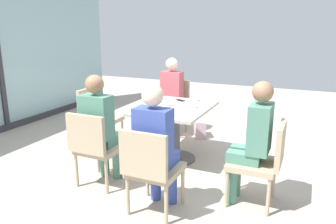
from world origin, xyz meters
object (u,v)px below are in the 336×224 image
Objects in this scene: chair_front_left at (263,158)px; wine_glass_1 at (194,98)px; dining_table_main at (175,121)px; wine_glass_3 at (168,106)px; person_far_right at (170,93)px; chair_far_left at (95,145)px; wine_glass_0 at (160,101)px; wine_glass_2 at (196,92)px; person_side_end at (156,142)px; person_front_left at (253,137)px; chair_side_end at (151,166)px; coffee_cup at (168,102)px; chair_near_window at (97,114)px; cell_phone_on_table at (180,100)px; chair_far_right at (173,103)px; person_far_left at (100,124)px; handbag_0 at (200,129)px.

chair_front_left is 1.33m from wine_glass_1.
wine_glass_3 is at bearing -166.72° from dining_table_main.
person_far_right is at bearing 38.80° from wine_glass_1.
chair_far_left is 4.70× the size of wine_glass_0.
person_side_end is at bearing -173.39° from wine_glass_2.
person_front_left is at bearing -57.75° from person_side_end.
coffee_cup is (1.36, 0.44, 0.28)m from chair_side_end.
chair_near_window reaches higher than cell_phone_on_table.
person_side_end is 1.30m from wine_glass_1.
coffee_cup is (-1.05, -0.38, 0.28)m from chair_far_right.
chair_far_left is at bearing 157.75° from wine_glass_2.
chair_far_left is 0.93m from wine_glass_3.
person_far_right is at bearing 50.54° from wine_glass_2.
person_far_left is 6.81× the size of wine_glass_1.
handbag_0 is (0.64, -0.09, -0.59)m from cell_phone_on_table.
dining_table_main is at bearing 57.80° from person_front_left.
wine_glass_3 is at bearing 166.65° from wine_glass_1.
wine_glass_2 reaches higher than chair_side_end.
person_front_left reaches higher than wine_glass_2.
wine_glass_1 reaches higher than chair_side_end.
chair_far_right is 2.45m from person_side_end.
person_side_end reaches higher than wine_glass_0.
person_front_left is 2.14m from handbag_0.
person_side_end reaches higher than cell_phone_on_table.
chair_near_window is at bearing 144.95° from chair_far_right.
chair_side_end is at bearing -160.41° from person_far_right.
handbag_0 is (2.24, 0.32, -0.56)m from person_side_end.
chair_far_left is at bearing -180.00° from person_far_left.
chair_front_left is 2.15m from handbag_0.
wine_glass_0 and wine_glass_3 have the same top height.
person_far_right reaches higher than handbag_0.
coffee_cup is 0.36m from cell_phone_on_table.
person_far_left is at bearing 0.00° from chair_far_left.
cell_phone_on_table is (0.38, -1.17, 0.24)m from chair_near_window.
chair_front_left is at bearing -102.28° from wine_glass_3.
wine_glass_3 is at bearing 76.46° from person_front_left.
wine_glass_3 is at bearing 14.06° from chair_side_end.
handbag_0 is at bearing -13.53° from chair_far_left.
coffee_cup is 1.18m from handbag_0.
wine_glass_0 reaches higher than dining_table_main.
cell_phone_on_table is at bearing 11.34° from dining_table_main.
person_side_end reaches higher than wine_glass_2.
wine_glass_3 is at bearing -50.45° from person_far_left.
person_far_right is at bearing 26.97° from dining_table_main.
person_far_left reaches higher than chair_far_left.
cell_phone_on_table is (1.09, 1.32, 0.24)m from chair_front_left.
chair_front_left is 4.70× the size of wine_glass_3.
chair_far_right is at bearing 42.27° from person_front_left.
wine_glass_0 is at bearing -27.82° from chair_far_left.
person_far_right is 1.17m from wine_glass_1.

